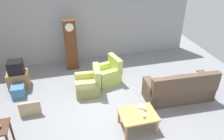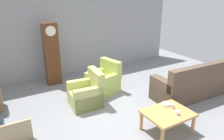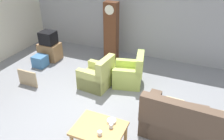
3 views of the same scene
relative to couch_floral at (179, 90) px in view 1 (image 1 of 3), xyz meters
The scene contains 14 objects.
ground_plane 2.23m from the couch_floral, behind, with size 10.40×10.40×0.00m, color gray.
garage_door_wall 4.38m from the couch_floral, 121.71° to the left, with size 8.40×0.16×3.20m, color #9EA0A5.
couch_floral is the anchor object (origin of this frame).
armchair_olive_near 2.86m from the couch_floral, 158.51° to the left, with size 0.85×0.82×0.92m.
armchair_olive_far 2.44m from the couch_floral, 141.05° to the left, with size 0.94×0.92×0.92m.
coffee_table_wood 1.88m from the couch_floral, 153.14° to the right, with size 0.96×0.76×0.46m.
grandfather_clock 4.19m from the couch_floral, 136.68° to the left, with size 0.44×0.30×1.94m.
tv_stand_cabinet 5.31m from the couch_floral, 157.99° to the left, with size 0.68×0.52×0.56m, color #997047.
tv_crt 5.33m from the couch_floral, 157.99° to the left, with size 0.48×0.44×0.42m, color black.
framed_picture_leaning 4.49m from the couch_floral, behind, with size 0.60×0.05×0.46m, color tan.
storage_box_blue 5.10m from the couch_floral, 163.90° to the left, with size 0.40×0.39×0.37m, color teal.
cup_white_porcelain 1.88m from the couch_floral, 147.38° to the right, with size 0.09×0.09×0.08m, color white.
cup_blue_rimmed 1.66m from the couch_floral, 152.54° to the right, with size 0.08×0.08×0.09m, color silver.
bowl_white_stacked 1.64m from the couch_floral, 157.98° to the right, with size 0.18×0.18×0.05m, color white.
Camera 1 is at (-1.26, -5.02, 4.41)m, focal length 36.22 mm.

